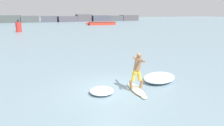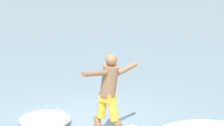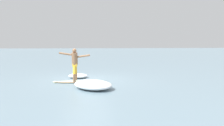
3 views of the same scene
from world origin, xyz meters
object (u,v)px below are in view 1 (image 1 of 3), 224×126
at_px(surfboard, 136,89).
at_px(channel_marker_buoy, 19,27).
at_px(surfer, 137,68).
at_px(fishing_boat_near_jetty, 101,23).

relative_size(surfboard, channel_marker_buoy, 1.04).
height_order(surfboard, surfer, surfer).
xyz_separation_m(surfer, channel_marker_buoy, (-5.58, 30.60, -0.17)).
relative_size(surfboard, surfer, 1.30).
xyz_separation_m(surfboard, surfer, (0.04, 0.03, 0.95)).
bearing_deg(channel_marker_buoy, surfer, -79.66).
bearing_deg(surfboard, surfer, 36.68).
height_order(fishing_boat_near_jetty, channel_marker_buoy, channel_marker_buoy).
height_order(surfboard, fishing_boat_near_jetty, fishing_boat_near_jetty).
distance_m(surfer, channel_marker_buoy, 31.11).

